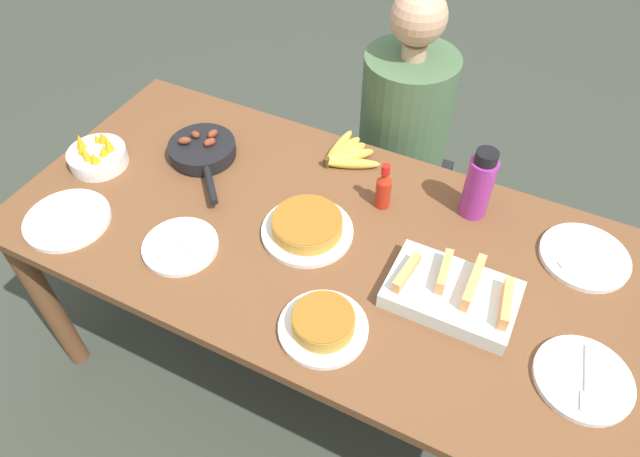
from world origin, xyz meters
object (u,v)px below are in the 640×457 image
empty_plate_near_front (67,220)px  water_bottle (479,185)px  frittata_plate_side (323,324)px  empty_plate_far_left (181,246)px  melon_tray (453,293)px  banana_bunch (345,154)px  person_figure (398,167)px  skillet (203,150)px  empty_plate_far_right (583,379)px  fruit_bowl_mango (97,155)px  frittata_plate_center (307,227)px  hot_sauce_bottle (384,188)px  empty_plate_mid_edge (584,257)px

empty_plate_near_front → water_bottle: size_ratio=1.09×
frittata_plate_side → empty_plate_far_left: size_ratio=1.06×
melon_tray → water_bottle: water_bottle is taller
banana_bunch → melon_tray: 0.63m
person_figure → skillet: bearing=-134.0°
banana_bunch → frittata_plate_side: 0.67m
empty_plate_near_front → water_bottle: (1.06, 0.58, 0.10)m
empty_plate_far_right → melon_tray: bearing=166.3°
banana_bunch → frittata_plate_side: frittata_plate_side is taller
skillet → fruit_bowl_mango: size_ratio=1.70×
banana_bunch → empty_plate_far_left: 0.62m
water_bottle → fruit_bowl_mango: bearing=-164.0°
frittata_plate_center → fruit_bowl_mango: 0.75m
melon_tray → hot_sauce_bottle: (-0.30, 0.25, 0.04)m
empty_plate_far_left → water_bottle: size_ratio=0.93×
frittata_plate_side → fruit_bowl_mango: bearing=165.4°
empty_plate_mid_edge → person_figure: person_figure is taller
empty_plate_near_front → empty_plate_far_left: 0.37m
frittata_plate_center → person_figure: (0.05, 0.68, -0.29)m
empty_plate_far_right → empty_plate_mid_edge: (-0.06, 0.39, -0.00)m
empty_plate_far_left → empty_plate_near_front: bearing=-169.8°
melon_tray → frittata_plate_center: (-0.45, 0.04, -0.00)m
empty_plate_far_left → empty_plate_far_right: 1.10m
fruit_bowl_mango → hot_sauce_bottle: 0.93m
empty_plate_far_left → empty_plate_mid_edge: bearing=24.5°
frittata_plate_center → empty_plate_far_left: 0.36m
empty_plate_near_front → frittata_plate_center: bearing=22.8°
melon_tray → skillet: size_ratio=1.05×
empty_plate_mid_edge → water_bottle: size_ratio=1.07×
frittata_plate_side → water_bottle: size_ratio=0.99×
skillet → empty_plate_far_right: size_ratio=1.37×
banana_bunch → empty_plate_mid_edge: (0.78, -0.09, -0.01)m
banana_bunch → frittata_plate_side: bearing=-69.9°
skillet → frittata_plate_side: bearing=14.7°
melon_tray → fruit_bowl_mango: size_ratio=1.79×
empty_plate_near_front → empty_plate_far_left: (0.36, 0.07, 0.00)m
empty_plate_far_left → fruit_bowl_mango: fruit_bowl_mango is taller
water_bottle → empty_plate_far_left: bearing=-143.8°
empty_plate_mid_edge → person_figure: size_ratio=0.20×
banana_bunch → empty_plate_far_left: (-0.25, -0.56, -0.01)m
frittata_plate_side → empty_plate_near_front: bearing=-179.9°
banana_bunch → frittata_plate_center: frittata_plate_center is taller
empty_plate_far_left → empty_plate_far_right: same height
empty_plate_mid_edge → water_bottle: (-0.33, 0.04, 0.10)m
frittata_plate_side → person_figure: size_ratio=0.19×
empty_plate_near_front → empty_plate_mid_edge: 1.50m
banana_bunch → skillet: 0.47m
frittata_plate_side → hot_sauce_bottle: (-0.04, 0.48, 0.04)m
skillet → hot_sauce_bottle: hot_sauce_bottle is taller
empty_plate_far_right → banana_bunch: bearing=150.3°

